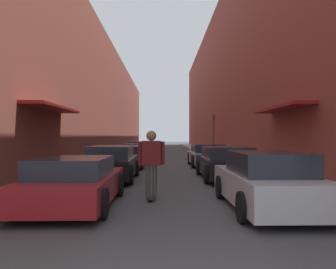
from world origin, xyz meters
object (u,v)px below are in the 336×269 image
parked_car_left_2 (126,157)px  skateboarder (151,157)px  parked_car_left_4 (139,149)px  parked_car_right_1 (226,163)px  parked_car_left_3 (135,152)px  parked_car_left_1 (111,163)px  parked_car_left_0 (74,182)px  traffic_light (214,130)px  parked_car_right_2 (208,155)px  parked_car_right_0 (266,182)px

parked_car_left_2 → skateboarder: skateboarder is taller
parked_car_left_4 → parked_car_right_1: 16.10m
parked_car_left_3 → skateboarder: skateboarder is taller
parked_car_left_1 → parked_car_right_1: 4.58m
parked_car_left_0 → parked_car_right_1: size_ratio=0.93×
parked_car_left_0 → parked_car_left_1: size_ratio=1.02×
parked_car_right_1 → parked_car_left_2: bearing=133.2°
traffic_light → parked_car_left_3: bearing=-135.4°
skateboarder → traffic_light: size_ratio=0.53×
parked_car_right_1 → parked_car_right_2: bearing=89.8°
parked_car_right_2 → traffic_light: traffic_light is taller
parked_car_left_1 → parked_car_right_0: parked_car_right_0 is taller
parked_car_left_2 → parked_car_left_3: bearing=89.5°
parked_car_left_1 → parked_car_left_3: 10.39m
parked_car_left_3 → parked_car_right_1: size_ratio=0.98×
parked_car_right_0 → skateboarder: bearing=156.4°
skateboarder → parked_car_left_0: bearing=-155.2°
parked_car_left_1 → parked_car_right_0: bearing=-49.1°
parked_car_left_4 → parked_car_left_0: bearing=-90.2°
parked_car_left_0 → parked_car_right_1: bearing=47.3°
parked_car_left_3 → parked_car_right_2: (4.57, -4.51, 0.04)m
parked_car_left_1 → traffic_light: size_ratio=1.17×
traffic_light → parked_car_right_1: bearing=-97.2°
parked_car_left_4 → parked_car_right_0: size_ratio=0.97×
skateboarder → traffic_light: traffic_light is taller
parked_car_right_0 → skateboarder: 3.06m
parked_car_left_1 → skateboarder: 4.35m
parked_car_left_1 → skateboarder: (1.71, -3.97, 0.50)m
parked_car_left_4 → parked_car_right_2: size_ratio=0.99×
parked_car_right_2 → parked_car_left_1: bearing=-128.0°
parked_car_right_0 → parked_car_right_1: (0.10, 5.46, -0.01)m
parked_car_right_0 → parked_car_right_1: size_ratio=0.93×
parked_car_left_2 → parked_car_right_2: 4.67m
parked_car_left_2 → parked_car_right_1: bearing=-46.8°
parked_car_left_3 → parked_car_left_4: 5.30m
parked_car_left_4 → parked_car_right_0: (4.56, -20.86, 0.04)m
parked_car_left_1 → parked_car_right_2: bearing=52.0°
parked_car_left_2 → parked_car_left_3: size_ratio=0.97×
parked_car_left_4 → parked_car_right_0: bearing=-77.7°
parked_car_left_2 → parked_car_right_0: parked_car_right_0 is taller
parked_car_left_0 → traffic_light: size_ratio=1.19×
parked_car_left_3 → parked_car_left_2: bearing=-90.5°
parked_car_left_1 → skateboarder: skateboarder is taller
parked_car_left_0 → parked_car_right_1: parked_car_right_1 is taller
parked_car_left_2 → parked_car_left_1: bearing=-89.8°
parked_car_right_2 → parked_car_right_0: bearing=-90.6°
parked_car_left_0 → traffic_light: bearing=72.6°
skateboarder → parked_car_right_0: bearing=-23.6°
parked_car_left_4 → skateboarder: 19.75m
parked_car_left_3 → skateboarder: size_ratio=2.35×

